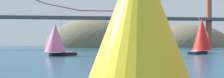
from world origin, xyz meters
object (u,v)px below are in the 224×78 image
object	(u,v)px
sailboat_yellow_sail	(138,24)
sailboat_pink_spinnaker	(56,39)
sailboat_green_sail	(147,34)
sailboat_red_spinnaker	(202,35)
sailboat_white_mainsail	(126,36)
channel_buoy	(107,73)

from	to	relation	value
sailboat_yellow_sail	sailboat_pink_spinnaker	bearing A→B (deg)	101.74
sailboat_green_sail	sailboat_red_spinnaker	bearing A→B (deg)	32.80
sailboat_green_sail	sailboat_white_mainsail	bearing A→B (deg)	126.07
sailboat_pink_spinnaker	sailboat_yellow_sail	bearing A→B (deg)	-78.26
sailboat_pink_spinnaker	sailboat_yellow_sail	size ratio (longest dim) A/B	0.90
sailboat_pink_spinnaker	sailboat_white_mainsail	size ratio (longest dim) A/B	0.90
sailboat_green_sail	sailboat_white_mainsail	distance (m)	7.05
sailboat_yellow_sail	sailboat_white_mainsail	bearing A→B (deg)	81.25
sailboat_green_sail	sailboat_red_spinnaker	size ratio (longest dim) A/B	1.01
sailboat_pink_spinnaker	sailboat_yellow_sail	xyz separation A→B (m)	(10.66, -51.29, 0.39)
sailboat_green_sail	sailboat_pink_spinnaker	xyz separation A→B (m)	(-22.51, 7.03, -1.02)
sailboat_pink_spinnaker	sailboat_yellow_sail	world-z (taller)	sailboat_yellow_sail
sailboat_pink_spinnaker	sailboat_red_spinnaker	distance (m)	43.33
sailboat_red_spinnaker	sailboat_white_mainsail	bearing A→B (deg)	-163.13
sailboat_yellow_sail	sailboat_white_mainsail	distance (m)	50.56
sailboat_pink_spinnaker	channel_buoy	distance (m)	38.97
sailboat_red_spinnaker	channel_buoy	distance (m)	54.71
channel_buoy	sailboat_pink_spinnaker	bearing A→B (deg)	105.17
sailboat_red_spinnaker	channel_buoy	xyz separation A→B (m)	(-32.74, -43.51, -5.33)
sailboat_yellow_sail	sailboat_red_spinnaker	size ratio (longest dim) A/B	0.87
sailboat_white_mainsail	sailboat_pink_spinnaker	bearing A→B (deg)	175.86
sailboat_pink_spinnaker	sailboat_red_spinnaker	size ratio (longest dim) A/B	0.78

